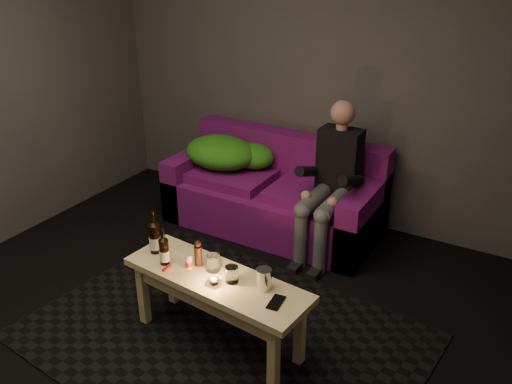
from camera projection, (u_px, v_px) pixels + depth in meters
floor at (159, 350)px, 3.38m from camera, size 4.50×4.50×0.00m
room at (190, 73)px, 3.05m from camera, size 4.50×4.50×4.50m
rug at (223, 336)px, 3.49m from camera, size 2.58×1.99×0.01m
sofa at (275, 196)px, 4.75m from camera, size 1.83×0.82×0.79m
green_blanket at (227, 153)px, 4.83m from camera, size 0.80×0.55×0.27m
person at (331, 178)px, 4.22m from camera, size 0.33×0.76×1.22m
coffee_table at (217, 289)px, 3.28m from camera, size 1.24×0.50×0.49m
beer_bottle_a at (155, 237)px, 3.46m from camera, size 0.07×0.07×0.29m
beer_bottle_b at (164, 251)px, 3.34m from camera, size 0.06×0.06×0.25m
salt_shaker at (189, 262)px, 3.31m from camera, size 0.06×0.06×0.09m
pepper_mill at (198, 256)px, 3.33m from camera, size 0.06×0.06×0.13m
tumbler_back at (213, 263)px, 3.29m from camera, size 0.09×0.09×0.10m
tealight at (214, 281)px, 3.17m from camera, size 0.05×0.05×0.04m
tumbler_front at (232, 274)px, 3.18m from camera, size 0.09×0.09×0.10m
steel_cup at (264, 279)px, 3.12m from camera, size 0.11×0.11×0.12m
smartphone at (276, 302)px, 3.01m from camera, size 0.08×0.15×0.01m
red_lighter at (167, 268)px, 3.32m from camera, size 0.02×0.07×0.01m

